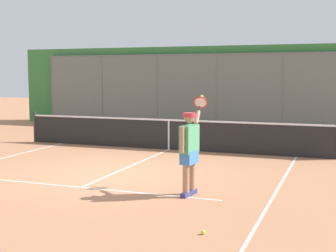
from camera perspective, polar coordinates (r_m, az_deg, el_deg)
name	(u,v)px	position (r m, az deg, el deg)	size (l,w,h in m)	color
ground_plane	(111,174)	(11.43, -6.79, -5.76)	(60.00, 60.00, 0.00)	#B27551
court_line_markings	(74,190)	(10.02, -11.15, -7.53)	(7.84, 9.78, 0.01)	white
fence_backdrop	(220,88)	(21.13, 6.28, 4.59)	(19.52, 1.37, 3.57)	slate
tennis_net	(169,134)	(14.94, 0.10, -0.97)	(10.08, 0.09, 1.07)	#2D2D2D
tennis_player	(189,147)	(9.26, 2.58, -2.55)	(0.33, 1.40, 1.93)	navy
tennis_ball_by_sideline	(203,232)	(7.25, 4.23, -12.56)	(0.07, 0.07, 0.07)	#CCDB33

